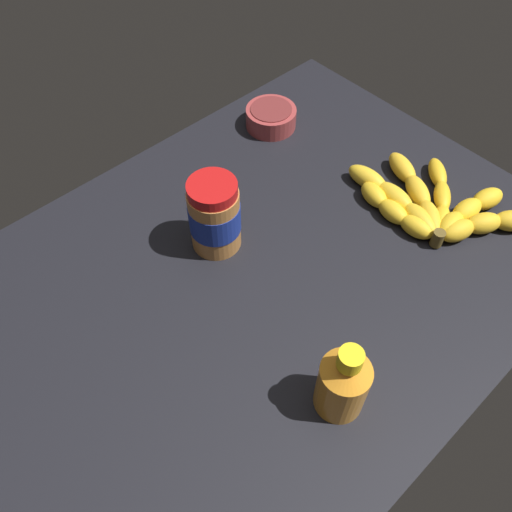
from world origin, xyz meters
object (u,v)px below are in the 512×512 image
Objects in this scene: honey_bottle at (343,383)px; small_bowl at (271,117)px; banana_bunch at (431,205)px; peanut_butter_jar at (215,216)px.

honey_bottle is 1.36× the size of small_bowl.
small_bowl reaches higher than banana_bunch.
honey_bottle reaches higher than banana_bunch.
peanut_butter_jar reaches higher than small_bowl.
honey_bottle reaches higher than small_bowl.
peanut_butter_jar is 0.98× the size of honey_bottle.
peanut_butter_jar is at bearing 79.90° from honey_bottle.
banana_bunch is 37.77cm from peanut_butter_jar.
small_bowl is (27.42, 15.86, -4.37)cm from peanut_butter_jar.
honey_bottle is (-5.76, -32.33, -0.61)cm from peanut_butter_jar.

